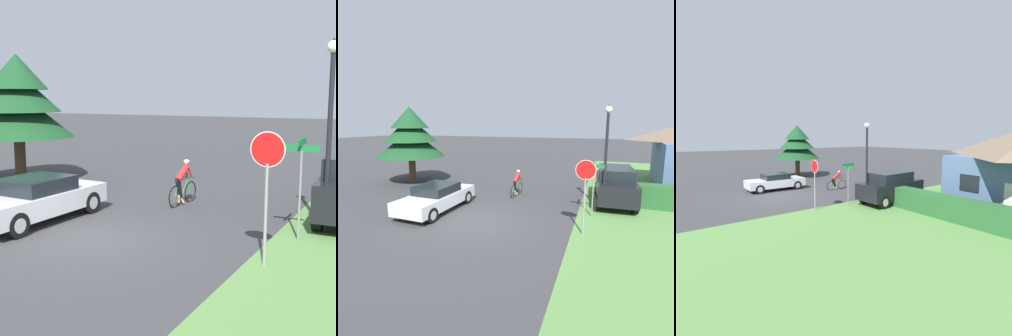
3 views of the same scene
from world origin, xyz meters
TOP-DOWN VIEW (x-y plane):
  - ground_plane at (0.00, 0.00)m, footprint 140.00×140.00m
  - sedan_left_lane at (-2.48, 0.80)m, footprint 1.93×4.51m
  - cyclist at (0.40, 4.76)m, footprint 0.44×1.77m
  - stop_sign at (4.60, 0.32)m, footprint 0.76×0.07m
  - street_lamp at (5.28, 3.66)m, footprint 0.34×0.34m
  - street_name_sign at (4.82, 2.56)m, footprint 0.90×0.90m
  - conifer_tall_near at (-7.95, 5.52)m, footprint 4.74×4.74m

SIDE VIEW (x-z plane):
  - ground_plane at x=0.00m, z-range 0.00..0.00m
  - sedan_left_lane at x=-2.48m, z-range 0.01..1.33m
  - cyclist at x=0.40m, z-range -0.04..1.51m
  - street_name_sign at x=4.82m, z-range 0.51..3.14m
  - stop_sign at x=4.60m, z-range 0.63..3.58m
  - street_lamp at x=5.28m, z-range 0.68..5.86m
  - conifer_tall_near at x=-7.95m, z-range 0.70..6.17m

